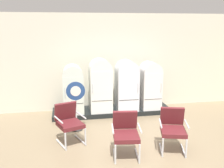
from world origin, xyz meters
TOP-DOWN VIEW (x-y plane):
  - ground at (0.00, 0.00)m, footprint 12.00×10.00m
  - back_wall at (0.00, 3.66)m, footprint 11.76×0.12m
  - display_plinth at (0.00, 3.02)m, footprint 3.75×0.95m
  - refrigerator_0 at (-1.22, 2.92)m, footprint 0.61×0.69m
  - refrigerator_1 at (-0.38, 2.90)m, footprint 0.67×0.64m
  - refrigerator_2 at (0.45, 2.90)m, footprint 0.66×0.66m
  - refrigerator_3 at (1.22, 2.91)m, footprint 0.61×0.68m
  - armchair_left at (-1.40, 1.14)m, footprint 0.76×0.83m
  - armchair_right at (0.89, 0.32)m, footprint 0.72×0.81m
  - armchair_center at (-0.21, 0.26)m, footprint 0.67×0.76m
  - sign_stand at (-1.19, 1.84)m, footprint 0.50×0.32m

SIDE VIEW (x-z plane):
  - ground at x=0.00m, z-range -0.05..0.00m
  - display_plinth at x=0.00m, z-range 0.00..0.14m
  - armchair_left at x=-1.40m, z-range 0.06..1.01m
  - armchair_right at x=0.89m, z-range 0.06..1.01m
  - armchair_center at x=-0.21m, z-range 0.06..1.01m
  - sign_stand at x=-1.19m, z-range 0.00..1.34m
  - refrigerator_0 at x=-1.22m, z-range 0.19..1.66m
  - refrigerator_3 at x=1.22m, z-range 0.19..1.69m
  - refrigerator_2 at x=0.45m, z-range 0.19..1.77m
  - refrigerator_1 at x=-0.38m, z-range 0.19..1.84m
  - back_wall at x=0.00m, z-range 0.01..3.17m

